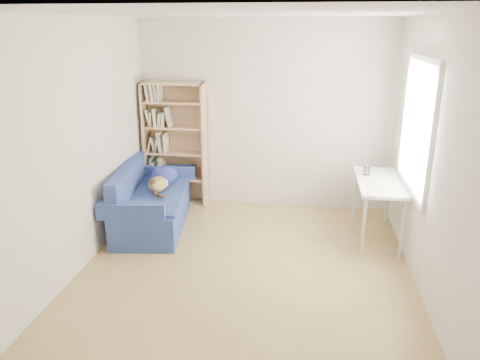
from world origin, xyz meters
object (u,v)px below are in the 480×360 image
(pen_cup, at_px, (367,170))
(bookshelf, at_px, (176,149))
(desk, at_px, (379,187))
(sofa, at_px, (151,202))

(pen_cup, bearing_deg, bookshelf, 166.32)
(bookshelf, distance_m, pen_cup, 2.67)
(pen_cup, bearing_deg, desk, -57.67)
(bookshelf, bearing_deg, pen_cup, -13.68)
(bookshelf, xyz_separation_m, desk, (2.72, -0.84, -0.14))
(bookshelf, height_order, pen_cup, bookshelf)
(sofa, relative_size, desk, 1.53)
(desk, bearing_deg, sofa, 179.50)
(bookshelf, bearing_deg, desk, -17.08)
(sofa, height_order, bookshelf, bookshelf)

